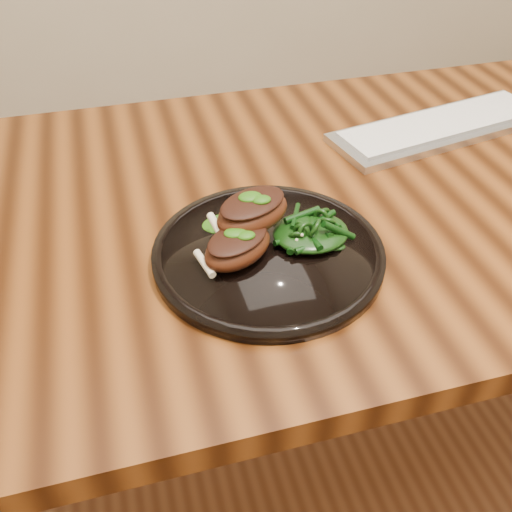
{
  "coord_description": "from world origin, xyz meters",
  "views": [
    {
      "loc": [
        -0.44,
        -0.71,
        1.25
      ],
      "look_at": [
        -0.29,
        -0.17,
        0.78
      ],
      "focal_mm": 40.0,
      "sensor_mm": 36.0,
      "label": 1
    }
  ],
  "objects_px": {
    "plate": "(268,253)",
    "keyboard": "(442,126)",
    "lamb_chop_front": "(237,246)",
    "greens_heap": "(311,228)",
    "desk": "(392,218)"
  },
  "relations": [
    {
      "from": "desk",
      "to": "plate",
      "type": "bearing_deg",
      "value": -151.97
    },
    {
      "from": "plate",
      "to": "lamb_chop_front",
      "type": "height_order",
      "value": "lamb_chop_front"
    },
    {
      "from": "lamb_chop_front",
      "to": "keyboard",
      "type": "xyz_separation_m",
      "value": [
        0.46,
        0.28,
        -0.03
      ]
    },
    {
      "from": "plate",
      "to": "greens_heap",
      "type": "xyz_separation_m",
      "value": [
        0.06,
        0.01,
        0.03
      ]
    },
    {
      "from": "desk",
      "to": "keyboard",
      "type": "distance_m",
      "value": 0.21
    },
    {
      "from": "greens_heap",
      "to": "keyboard",
      "type": "bearing_deg",
      "value": 36.84
    },
    {
      "from": "lamb_chop_front",
      "to": "greens_heap",
      "type": "relative_size",
      "value": 1.16
    },
    {
      "from": "plate",
      "to": "keyboard",
      "type": "bearing_deg",
      "value": 33.08
    },
    {
      "from": "lamb_chop_front",
      "to": "greens_heap",
      "type": "height_order",
      "value": "lamb_chop_front"
    },
    {
      "from": "plate",
      "to": "lamb_chop_front",
      "type": "relative_size",
      "value": 2.56
    },
    {
      "from": "desk",
      "to": "greens_heap",
      "type": "relative_size",
      "value": 15.31
    },
    {
      "from": "lamb_chop_front",
      "to": "greens_heap",
      "type": "bearing_deg",
      "value": 9.0
    },
    {
      "from": "keyboard",
      "to": "plate",
      "type": "bearing_deg",
      "value": -146.92
    },
    {
      "from": "greens_heap",
      "to": "keyboard",
      "type": "xyz_separation_m",
      "value": [
        0.35,
        0.26,
        -0.03
      ]
    },
    {
      "from": "desk",
      "to": "lamb_chop_front",
      "type": "height_order",
      "value": "lamb_chop_front"
    }
  ]
}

